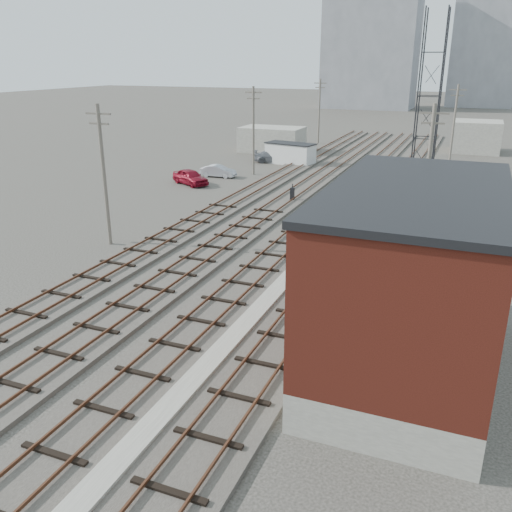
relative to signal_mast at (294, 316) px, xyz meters
The scene contains 23 objects.
ground 50.71m from the signal_mast, 94.19° to the left, with size 320.00×320.00×0.00m, color #282621.
track_right 29.64m from the signal_mast, 92.33° to the left, with size 3.20×90.00×0.39m.
track_mid_right 30.06m from the signal_mast, 99.99° to the left, with size 3.20×90.00×0.39m.
track_mid_left 31.01m from the signal_mast, 107.31° to the left, with size 3.20×90.00×0.39m.
track_left 32.42m from the signal_mast, 114.10° to the left, with size 3.20×90.00×0.39m.
platform_curb 6.02m from the signal_mast, 125.34° to the left, with size 0.90×28.00×0.26m, color gray.
brick_building 4.69m from the signal_mast, 33.48° to the left, with size 6.54×12.20×7.22m.
lattice_tower 26.06m from the signal_mast, 85.96° to the left, with size 1.60×1.60×15.00m.
utility_pole_left_a 19.45m from the signal_mast, 147.02° to the left, with size 1.80×0.24×9.00m.
utility_pole_left_b 39.10m from the signal_mast, 114.52° to the left, with size 1.80×0.24×9.00m.
utility_pole_left_c 62.69m from the signal_mast, 104.99° to the left, with size 1.80×0.24×9.00m.
utility_pole_right_a 18.86m from the signal_mast, 81.40° to the left, with size 1.80×0.24×9.00m.
utility_pole_right_b 48.65m from the signal_mast, 86.70° to the left, with size 1.80×0.24×9.00m.
apartment_left 127.99m from the signal_mast, 99.81° to the left, with size 22.00×14.00×30.00m, color gray.
apartment_right 140.97m from the signal_mast, 88.25° to the left, with size 16.00×12.00×26.00m, color gray.
shed_left 54.23m from the signal_mast, 111.31° to the left, with size 8.00×5.00×3.20m, color gray.
shed_right 60.75m from the signal_mast, 84.99° to the left, with size 6.00×6.00×4.00m, color gray.
signal_mast is the anchor object (origin of this frame).
switch_stand 27.33m from the signal_mast, 108.50° to the left, with size 0.37×0.37×1.45m.
site_trailer 45.37m from the signal_mast, 108.78° to the left, with size 6.16×3.61×2.43m.
car_red 34.99m from the signal_mast, 124.99° to the left, with size 1.76×4.38×1.49m, color maroon.
car_silver 38.13m from the signal_mast, 120.10° to the left, with size 1.30×3.72×1.23m, color #B6B8BF.
car_grey 46.19m from the signal_mast, 111.13° to the left, with size 1.96×4.81×1.40m, color gray.
Camera 1 is at (9.20, -7.90, 11.48)m, focal length 38.00 mm.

